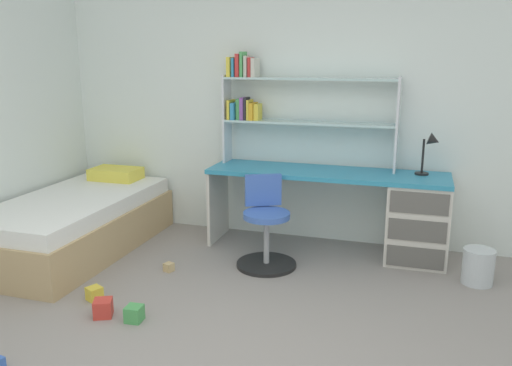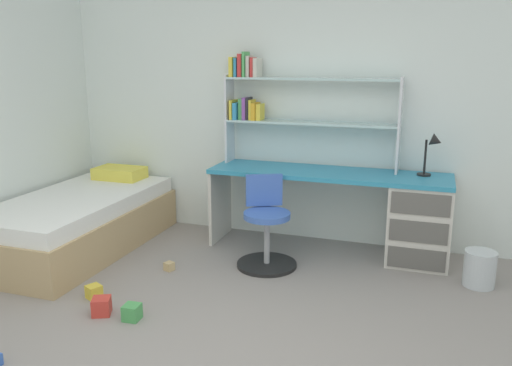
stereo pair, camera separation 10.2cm
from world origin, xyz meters
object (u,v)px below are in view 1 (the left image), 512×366
at_px(bed_platform, 75,223).
at_px(toy_block_natural_3, 169,267).
at_px(swivel_chair, 266,231).
at_px(toy_block_green_4, 134,314).
at_px(desk, 391,211).
at_px(toy_block_red_1, 103,308).
at_px(desk_lamp, 431,147).
at_px(waste_bin, 478,266).
at_px(bookshelf_hutch, 282,101).
at_px(toy_block_yellow_0, 94,294).

bearing_deg(bed_platform, toy_block_natural_3, -11.19).
relative_size(swivel_chair, toy_block_green_4, 7.06).
relative_size(desk, toy_block_red_1, 17.49).
relative_size(desk_lamp, bed_platform, 0.19).
relative_size(waste_bin, toy_block_red_1, 2.32).
bearing_deg(bookshelf_hutch, toy_block_natural_3, -123.29).
bearing_deg(bed_platform, desk, 13.79).
relative_size(bed_platform, toy_block_yellow_0, 19.63).
bearing_deg(toy_block_green_4, toy_block_natural_3, 100.85).
relative_size(desk, waste_bin, 7.54).
bearing_deg(swivel_chair, desk, 26.98).
distance_m(bookshelf_hutch, desk_lamp, 1.40).
relative_size(toy_block_yellow_0, toy_block_natural_3, 1.41).
bearing_deg(bed_platform, toy_block_yellow_0, -48.21).
height_order(toy_block_natural_3, toy_block_green_4, toy_block_green_4).
bearing_deg(toy_block_red_1, bookshelf_hutch, 67.86).
xyz_separation_m(bookshelf_hutch, toy_block_natural_3, (-0.70, -1.07, -1.33)).
bearing_deg(toy_block_red_1, swivel_chair, 56.29).
relative_size(bookshelf_hutch, swivel_chair, 2.10).
xyz_separation_m(desk_lamp, toy_block_red_1, (-2.13, -1.83, -0.95)).
bearing_deg(desk_lamp, waste_bin, -47.58).
xyz_separation_m(desk, waste_bin, (0.71, -0.38, -0.29)).
xyz_separation_m(bed_platform, toy_block_yellow_0, (0.77, -0.86, -0.21)).
distance_m(waste_bin, toy_block_yellow_0, 3.00).
distance_m(desk, swivel_chair, 1.14).
relative_size(desk, swivel_chair, 2.79).
bearing_deg(desk_lamp, bookshelf_hutch, 176.21).
bearing_deg(desk, toy_block_red_1, -136.36).
height_order(bed_platform, toy_block_red_1, bed_platform).
relative_size(bookshelf_hutch, toy_block_natural_3, 22.73).
bearing_deg(toy_block_red_1, toy_block_yellow_0, 135.91).
bearing_deg(swivel_chair, waste_bin, 4.48).
height_order(desk_lamp, swivel_chair, desk_lamp).
height_order(swivel_chair, toy_block_green_4, swivel_chair).
relative_size(swivel_chair, waste_bin, 2.70).
xyz_separation_m(swivel_chair, toy_block_natural_3, (-0.74, -0.38, -0.27)).
relative_size(desk_lamp, swivel_chair, 0.49).
relative_size(desk_lamp, toy_block_natural_3, 5.33).
height_order(bookshelf_hutch, toy_block_natural_3, bookshelf_hutch).
bearing_deg(toy_block_natural_3, desk, 27.11).
xyz_separation_m(bookshelf_hutch, desk_lamp, (1.35, -0.09, -0.35)).
bearing_deg(toy_block_yellow_0, toy_block_red_1, -44.09).
relative_size(desk, toy_block_green_4, 19.67).
distance_m(bed_platform, toy_block_green_4, 1.63).
bearing_deg(toy_block_yellow_0, bookshelf_hutch, 60.09).
distance_m(waste_bin, toy_block_natural_3, 2.53).
bearing_deg(bookshelf_hutch, desk, -8.97).
bearing_deg(swivel_chair, bookshelf_hutch, 93.70).
height_order(bookshelf_hutch, bed_platform, bookshelf_hutch).
bearing_deg(toy_block_green_4, toy_block_yellow_0, 156.30).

